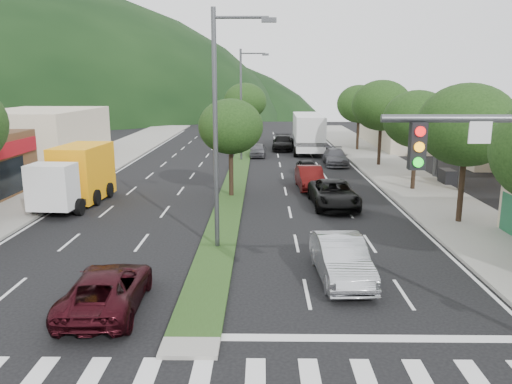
{
  "coord_description": "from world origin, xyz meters",
  "views": [
    {
      "loc": [
        1.96,
        -12.72,
        7.09
      ],
      "look_at": [
        1.65,
        10.67,
        1.93
      ],
      "focal_mm": 35.0,
      "sensor_mm": 36.0,
      "label": 1
    }
  ],
  "objects_px": {
    "tree_med_near": "(231,127)",
    "car_queue_b": "(335,157)",
    "car_queue_a": "(307,168)",
    "car_queue_f": "(283,143)",
    "tree_r_c": "(417,119)",
    "car_queue_e": "(258,150)",
    "car_queue_d": "(334,194)",
    "tree_r_d": "(382,105)",
    "sedan_silver": "(341,259)",
    "suv_maroon": "(107,289)",
    "tree_r_b": "(467,125)",
    "tree_med_far": "(245,101)",
    "streetlight_near": "(220,120)",
    "motorhome": "(308,132)",
    "tree_r_e": "(359,104)",
    "streetlight_mid": "(243,99)",
    "car_queue_c": "(310,178)",
    "box_truck": "(77,177)"
  },
  "relations": [
    {
      "from": "car_queue_b",
      "to": "car_queue_c",
      "type": "bearing_deg",
      "value": -106.16
    },
    {
      "from": "sedan_silver",
      "to": "car_queue_c",
      "type": "height_order",
      "value": "sedan_silver"
    },
    {
      "from": "tree_med_near",
      "to": "car_queue_e",
      "type": "bearing_deg",
      "value": 85.12
    },
    {
      "from": "tree_r_d",
      "to": "car_queue_b",
      "type": "bearing_deg",
      "value": 171.32
    },
    {
      "from": "streetlight_mid",
      "to": "car_queue_d",
      "type": "bearing_deg",
      "value": -71.33
    },
    {
      "from": "tree_med_near",
      "to": "car_queue_d",
      "type": "bearing_deg",
      "value": -21.82
    },
    {
      "from": "streetlight_near",
      "to": "motorhome",
      "type": "relative_size",
      "value": 0.99
    },
    {
      "from": "box_truck",
      "to": "tree_r_d",
      "type": "bearing_deg",
      "value": -142.53
    },
    {
      "from": "tree_r_c",
      "to": "motorhome",
      "type": "height_order",
      "value": "tree_r_c"
    },
    {
      "from": "tree_r_b",
      "to": "streetlight_mid",
      "type": "height_order",
      "value": "streetlight_mid"
    },
    {
      "from": "streetlight_near",
      "to": "car_queue_e",
      "type": "height_order",
      "value": "streetlight_near"
    },
    {
      "from": "car_queue_b",
      "to": "streetlight_near",
      "type": "bearing_deg",
      "value": -108.48
    },
    {
      "from": "streetlight_mid",
      "to": "car_queue_e",
      "type": "bearing_deg",
      "value": 63.16
    },
    {
      "from": "tree_r_b",
      "to": "car_queue_b",
      "type": "bearing_deg",
      "value": 101.14
    },
    {
      "from": "tree_med_near",
      "to": "car_queue_b",
      "type": "xyz_separation_m",
      "value": [
        8.34,
        12.56,
        -3.72
      ]
    },
    {
      "from": "streetlight_near",
      "to": "box_truck",
      "type": "xyz_separation_m",
      "value": [
        -9.21,
        8.08,
        -3.97
      ]
    },
    {
      "from": "tree_r_b",
      "to": "tree_med_far",
      "type": "xyz_separation_m",
      "value": [
        -12.0,
        32.0,
        -0.03
      ]
    },
    {
      "from": "tree_med_near",
      "to": "motorhome",
      "type": "bearing_deg",
      "value": 72.44
    },
    {
      "from": "tree_med_far",
      "to": "car_queue_d",
      "type": "height_order",
      "value": "tree_med_far"
    },
    {
      "from": "tree_r_c",
      "to": "car_queue_e",
      "type": "xyz_separation_m",
      "value": [
        -10.5,
        15.56,
        -4.1
      ]
    },
    {
      "from": "tree_r_b",
      "to": "box_truck",
      "type": "relative_size",
      "value": 0.98
    },
    {
      "from": "streetlight_near",
      "to": "car_queue_e",
      "type": "bearing_deg",
      "value": 87.31
    },
    {
      "from": "sedan_silver",
      "to": "streetlight_near",
      "type": "bearing_deg",
      "value": 140.38
    },
    {
      "from": "car_queue_f",
      "to": "motorhome",
      "type": "height_order",
      "value": "motorhome"
    },
    {
      "from": "tree_r_c",
      "to": "car_queue_f",
      "type": "xyz_separation_m",
      "value": [
        -7.86,
        20.56,
        -3.98
      ]
    },
    {
      "from": "sedan_silver",
      "to": "box_truck",
      "type": "xyz_separation_m",
      "value": [
        -13.85,
        11.49,
        0.83
      ]
    },
    {
      "from": "tree_med_near",
      "to": "car_queue_b",
      "type": "height_order",
      "value": "tree_med_near"
    },
    {
      "from": "tree_med_near",
      "to": "motorhome",
      "type": "distance_m",
      "value": 22.25
    },
    {
      "from": "tree_r_b",
      "to": "box_truck",
      "type": "height_order",
      "value": "tree_r_b"
    },
    {
      "from": "tree_med_far",
      "to": "car_queue_f",
      "type": "bearing_deg",
      "value": -39.76
    },
    {
      "from": "tree_r_d",
      "to": "motorhome",
      "type": "relative_size",
      "value": 0.71
    },
    {
      "from": "streetlight_mid",
      "to": "box_truck",
      "type": "distance_m",
      "value": 19.66
    },
    {
      "from": "streetlight_mid",
      "to": "car_queue_e",
      "type": "relative_size",
      "value": 2.64
    },
    {
      "from": "sedan_silver",
      "to": "tree_med_near",
      "type": "bearing_deg",
      "value": 106.54
    },
    {
      "from": "tree_r_b",
      "to": "car_queue_d",
      "type": "distance_m",
      "value": 8.11
    },
    {
      "from": "tree_r_e",
      "to": "streetlight_mid",
      "type": "xyz_separation_m",
      "value": [
        -11.79,
        -7.0,
        0.69
      ]
    },
    {
      "from": "motorhome",
      "to": "car_queue_d",
      "type": "bearing_deg",
      "value": -89.95
    },
    {
      "from": "tree_r_b",
      "to": "streetlight_mid",
      "type": "bearing_deg",
      "value": 119.32
    },
    {
      "from": "car_queue_e",
      "to": "tree_med_near",
      "type": "bearing_deg",
      "value": -93.28
    },
    {
      "from": "tree_r_d",
      "to": "streetlight_mid",
      "type": "bearing_deg",
      "value": 165.73
    },
    {
      "from": "sedan_silver",
      "to": "suv_maroon",
      "type": "distance_m",
      "value": 8.24
    },
    {
      "from": "tree_r_b",
      "to": "car_queue_c",
      "type": "distance_m",
      "value": 11.75
    },
    {
      "from": "car_queue_a",
      "to": "car_queue_f",
      "type": "distance_m",
      "value": 15.06
    },
    {
      "from": "car_queue_e",
      "to": "car_queue_d",
      "type": "bearing_deg",
      "value": -75.45
    },
    {
      "from": "tree_r_b",
      "to": "tree_med_near",
      "type": "xyz_separation_m",
      "value": [
        -12.0,
        6.0,
        -0.61
      ]
    },
    {
      "from": "tree_r_c",
      "to": "car_queue_d",
      "type": "distance_m",
      "value": 8.4
    },
    {
      "from": "tree_r_c",
      "to": "car_queue_b",
      "type": "bearing_deg",
      "value": 109.1
    },
    {
      "from": "tree_r_e",
      "to": "motorhome",
      "type": "relative_size",
      "value": 0.66
    },
    {
      "from": "tree_r_e",
      "to": "car_queue_a",
      "type": "relative_size",
      "value": 1.9
    },
    {
      "from": "tree_med_near",
      "to": "tree_med_far",
      "type": "bearing_deg",
      "value": 90.0
    }
  ]
}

